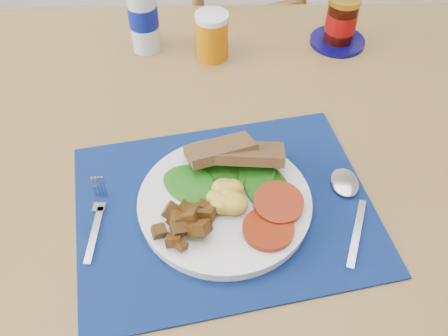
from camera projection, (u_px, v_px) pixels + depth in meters
name	position (u px, v px, depth m)	size (l,w,h in m)	color
table	(252.00, 156.00, 1.02)	(1.40, 0.90, 0.75)	brown
chair_far	(236.00, 37.00, 1.56)	(0.49, 0.48, 1.02)	brown
placemat	(225.00, 207.00, 0.82)	(0.48, 0.37, 0.00)	black
breakfast_plate	(221.00, 201.00, 0.80)	(0.28, 0.28, 0.07)	silver
fork	(97.00, 217.00, 0.80)	(0.02, 0.15, 0.00)	#B2B5BA
spoon	(348.00, 197.00, 0.83)	(0.06, 0.20, 0.01)	#B2B5BA
water_bottle	(142.00, 9.00, 1.06)	(0.06, 0.06, 0.22)	#ADBFCC
juice_glass	(212.00, 37.00, 1.07)	(0.07, 0.07, 0.10)	#B56104
jam_on_saucer	(341.00, 24.00, 1.11)	(0.13, 0.13, 0.11)	#070449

